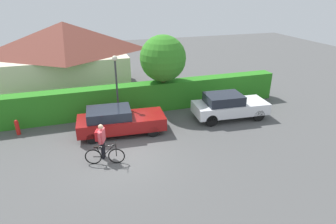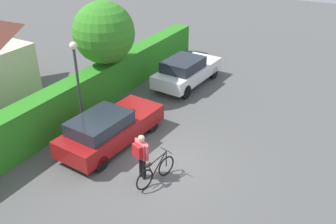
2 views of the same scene
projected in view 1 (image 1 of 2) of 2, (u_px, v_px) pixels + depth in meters
ground_plane at (123, 156)px, 12.79m from camera, size 60.00×60.00×0.00m
hedge_row at (109, 101)px, 16.53m from camera, size 21.31×0.90×1.73m
house_distant at (67, 56)px, 20.10m from camera, size 8.39×5.80×4.80m
parked_car_near at (119, 121)px, 14.47m from camera, size 4.48×1.99×1.40m
parked_car_far at (229, 106)px, 16.16m from camera, size 4.26×1.97×1.47m
bicycle at (105, 156)px, 12.07m from camera, size 1.65×0.59×0.99m
person_rider at (101, 138)px, 12.25m from camera, size 0.47×0.62×1.63m
street_lamp at (116, 79)px, 15.13m from camera, size 0.28×0.28×3.71m
tree_kerbside at (163, 59)px, 16.49m from camera, size 2.68×2.68×4.49m
fire_hydrant at (17, 127)px, 14.48m from camera, size 0.20×0.20×0.81m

